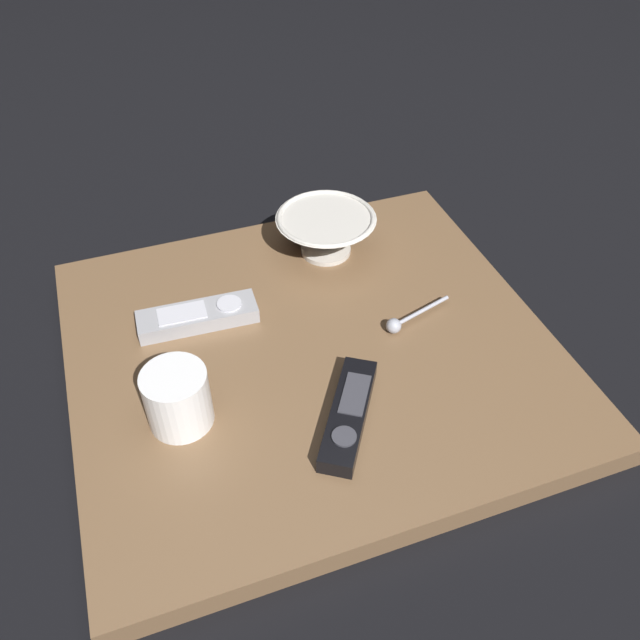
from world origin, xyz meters
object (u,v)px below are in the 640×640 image
Objects in this scene: tv_remote_near at (198,316)px; teaspoon at (401,322)px; coffee_mug at (178,398)px; tv_remote_far at (351,413)px; cereal_bowl at (326,232)px.

teaspoon is at bearing 158.22° from tv_remote_near.
coffee_mug is at bearing 71.29° from tv_remote_near.
teaspoon is at bearing -169.82° from coffee_mug.
teaspoon is 0.68× the size of tv_remote_far.
tv_remote_far is at bearing 75.25° from cereal_bowl.
cereal_bowl is 0.36m from tv_remote_far.
cereal_bowl reaches higher than tv_remote_near.
cereal_bowl reaches higher than tv_remote_far.
tv_remote_near is at bearing -59.06° from tv_remote_far.
coffee_mug is 0.18m from tv_remote_near.
tv_remote_far is at bearing 160.23° from coffee_mug.
tv_remote_far is (-0.20, 0.07, -0.03)m from coffee_mug.
cereal_bowl is 0.26m from tv_remote_near.
cereal_bowl is 1.98× the size of coffee_mug.
tv_remote_near is at bearing -108.71° from coffee_mug.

